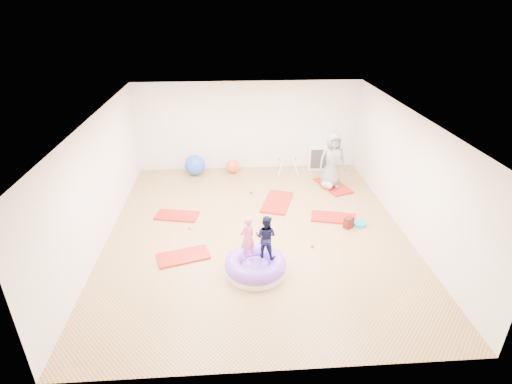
{
  "coord_description": "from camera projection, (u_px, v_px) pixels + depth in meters",
  "views": [
    {
      "loc": [
        -0.58,
        -8.18,
        5.08
      ],
      "look_at": [
        0.0,
        0.3,
        0.9
      ],
      "focal_mm": 28.0,
      "sensor_mm": 36.0,
      "label": 1
    }
  ],
  "objects": [
    {
      "name": "ball_pit_balls",
      "position": [
        257.0,
        237.0,
        9.3
      ],
      "size": [
        2.89,
        3.53,
        0.07
      ],
      "color": "#E9CB01",
      "rests_on": "ground"
    },
    {
      "name": "inflatable_cushion",
      "position": [
        255.0,
        266.0,
        8.11
      ],
      "size": [
        1.25,
        1.25,
        0.39
      ],
      "rotation": [
        0.0,
        0.0,
        0.26
      ],
      "color": "white",
      "rests_on": "ground"
    },
    {
      "name": "gym_mat_rear_right",
      "position": [
        333.0,
        186.0,
        11.83
      ],
      "size": [
        1.0,
        1.4,
        0.05
      ],
      "primitive_type": "cube",
      "rotation": [
        0.0,
        0.0,
        1.9
      ],
      "color": "#AB1203",
      "rests_on": "ground"
    },
    {
      "name": "gym_mat_mid_left",
      "position": [
        177.0,
        216.0,
        10.23
      ],
      "size": [
        1.16,
        0.74,
        0.04
      ],
      "primitive_type": "cube",
      "rotation": [
        0.0,
        0.0,
        -0.2
      ],
      "color": "#AB1203",
      "rests_on": "ground"
    },
    {
      "name": "child_pink",
      "position": [
        247.0,
        236.0,
        7.86
      ],
      "size": [
        0.42,
        0.39,
        0.96
      ],
      "primitive_type": "imported",
      "rotation": [
        0.0,
        0.0,
        3.78
      ],
      "color": "pink",
      "rests_on": "inflatable_cushion"
    },
    {
      "name": "room",
      "position": [
        257.0,
        178.0,
        8.98
      ],
      "size": [
        7.01,
        8.01,
        2.81
      ],
      "color": "tan",
      "rests_on": "ground"
    },
    {
      "name": "yellow_toy",
      "position": [
        245.0,
        268.0,
        8.27
      ],
      "size": [
        0.19,
        0.19,
        0.03
      ],
      "primitive_type": "cylinder",
      "color": "#E9CB01",
      "rests_on": "ground"
    },
    {
      "name": "balance_disc",
      "position": [
        360.0,
        224.0,
        9.83
      ],
      "size": [
        0.33,
        0.33,
        0.07
      ],
      "primitive_type": "cylinder",
      "color": "#1492AE",
      "rests_on": "ground"
    },
    {
      "name": "gym_mat_front_left",
      "position": [
        183.0,
        256.0,
        8.62
      ],
      "size": [
        1.21,
        0.84,
        0.05
      ],
      "primitive_type": "cube",
      "rotation": [
        0.0,
        0.0,
        0.29
      ],
      "color": "#AB1203",
      "rests_on": "ground"
    },
    {
      "name": "gym_mat_right",
      "position": [
        333.0,
        218.0,
        10.14
      ],
      "size": [
        1.21,
        0.81,
        0.05
      ],
      "primitive_type": "cube",
      "rotation": [
        0.0,
        0.0,
        -0.24
      ],
      "color": "#AB1203",
      "rests_on": "ground"
    },
    {
      "name": "adult_caregiver",
      "position": [
        332.0,
        160.0,
        11.43
      ],
      "size": [
        0.82,
        0.56,
        1.61
      ],
      "primitive_type": "imported",
      "rotation": [
        0.0,
        0.0,
        0.06
      ],
      "color": "gray",
      "rests_on": "gym_mat_rear_right"
    },
    {
      "name": "backpack",
      "position": [
        349.0,
        223.0,
        9.68
      ],
      "size": [
        0.28,
        0.26,
        0.27
      ],
      "primitive_type": "cube",
      "rotation": [
        0.0,
        0.0,
        0.62
      ],
      "color": "maroon",
      "rests_on": "ground"
    },
    {
      "name": "gym_mat_center_back",
      "position": [
        277.0,
        202.0,
        10.89
      ],
      "size": [
        1.04,
        1.47,
        0.06
      ],
      "primitive_type": "cube",
      "rotation": [
        0.0,
        0.0,
        1.26
      ],
      "color": "#AB1203",
      "rests_on": "ground"
    },
    {
      "name": "infant",
      "position": [
        328.0,
        184.0,
        11.58
      ],
      "size": [
        0.4,
        0.4,
        0.23
      ],
      "color": "#92A9CB",
      "rests_on": "gym_mat_rear_right"
    },
    {
      "name": "infant_play_gym",
      "position": [
        287.0,
        163.0,
        12.56
      ],
      "size": [
        0.68,
        0.64,
        0.52
      ],
      "rotation": [
        0.0,
        0.0,
        -0.25
      ],
      "color": "white",
      "rests_on": "ground"
    },
    {
      "name": "child_navy",
      "position": [
        266.0,
        235.0,
        7.91
      ],
      "size": [
        0.56,
        0.51,
        0.93
      ],
      "primitive_type": "imported",
      "rotation": [
        0.0,
        0.0,
        2.69
      ],
      "color": "#111337",
      "rests_on": "inflatable_cushion"
    },
    {
      "name": "cube_shelf",
      "position": [
        320.0,
        157.0,
        12.97
      ],
      "size": [
        0.75,
        0.37,
        0.75
      ],
      "color": "white",
      "rests_on": "ground"
    },
    {
      "name": "exercise_ball_orange",
      "position": [
        233.0,
        166.0,
        12.69
      ],
      "size": [
        0.44,
        0.44,
        0.44
      ],
      "primitive_type": "sphere",
      "color": "#FF552A",
      "rests_on": "ground"
    },
    {
      "name": "exercise_ball_blue",
      "position": [
        195.0,
        165.0,
        12.51
      ],
      "size": [
        0.65,
        0.65,
        0.65
      ],
      "primitive_type": "sphere",
      "color": "blue",
      "rests_on": "ground"
    }
  ]
}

